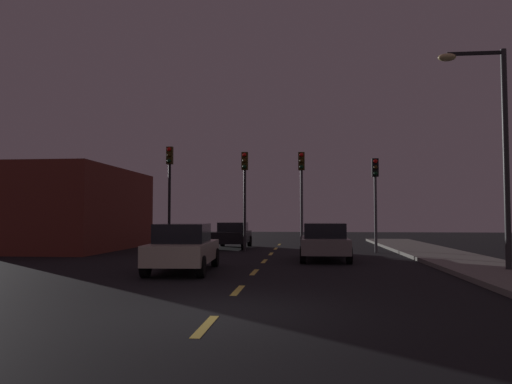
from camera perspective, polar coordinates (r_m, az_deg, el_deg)
ground_plane at (r=16.13m, az=0.03°, el=-9.16°), size 80.00×80.00×0.00m
sidewalk_curb_right at (r=17.10m, az=26.20°, el=-8.26°), size 3.00×40.00×0.15m
lane_stripe_nearest at (r=8.11m, az=-5.95°, el=-15.39°), size 0.16×1.60×0.01m
lane_stripe_second at (r=11.80m, az=-2.14°, el=-11.46°), size 0.16×1.60×0.01m
lane_stripe_third at (r=15.54m, az=-0.19°, el=-9.39°), size 0.16×1.60×0.01m
lane_stripe_fourth at (r=19.30m, az=0.98°, el=-8.12°), size 0.16×1.60×0.01m
lane_stripe_fifth at (r=23.08m, az=1.77°, el=-7.26°), size 0.16×1.60×0.01m
lane_stripe_sixth at (r=26.86m, az=2.34°, el=-6.65°), size 0.16×1.60×0.01m
lane_stripe_seventh at (r=30.65m, az=2.76°, el=-6.18°), size 0.16×1.60×0.01m
traffic_signal_far_left at (r=25.34m, az=-10.13°, el=1.60°), size 0.32×0.38×5.36m
traffic_signal_center_left at (r=24.55m, az=-1.33°, el=1.20°), size 0.32×0.38×5.03m
traffic_signal_center_right at (r=24.36m, az=5.37°, el=1.18°), size 0.32×0.38×4.99m
traffic_signal_far_right at (r=24.59m, az=13.84°, el=0.67°), size 0.32×0.38×4.63m
car_stopped_ahead at (r=19.99m, az=8.04°, el=-5.75°), size 1.96×4.36×1.49m
car_adjacent_lane at (r=15.80m, az=-8.51°, el=-6.46°), size 2.06×4.37×1.53m
car_oncoming_far at (r=27.40m, az=-2.76°, el=-5.04°), size 1.86×4.11×1.43m
street_lamp_right at (r=16.87m, az=26.19°, el=5.85°), size 2.08×0.36×6.99m
storefront_left at (r=27.82m, az=-19.74°, el=-1.92°), size 4.74×9.67×4.31m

